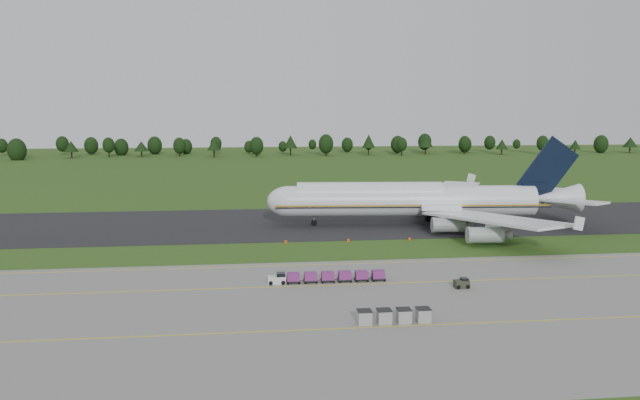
{
  "coord_description": "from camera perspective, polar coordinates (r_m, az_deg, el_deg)",
  "views": [
    {
      "loc": [
        -13.38,
        -109.13,
        25.68
      ],
      "look_at": [
        -0.76,
        2.0,
        9.02
      ],
      "focal_mm": 35.0,
      "sensor_mm": 36.0,
      "label": 1
    }
  ],
  "objects": [
    {
      "name": "apron",
      "position": [
        80.51,
        3.48,
        -10.12
      ],
      "size": [
        300.0,
        52.0,
        0.06
      ],
      "primitive_type": "cube",
      "color": "slate",
      "rests_on": "ground"
    },
    {
      "name": "apron_markings",
      "position": [
        87.08,
        2.68,
        -8.64
      ],
      "size": [
        300.0,
        30.2,
        0.01
      ],
      "color": "yellow",
      "rests_on": "apron"
    },
    {
      "name": "tree_line",
      "position": [
        330.53,
        -6.88,
        5.02
      ],
      "size": [
        523.07,
        23.59,
        11.36
      ],
      "color": "black",
      "rests_on": "ground"
    },
    {
      "name": "ground",
      "position": [
        112.91,
        0.5,
        -4.67
      ],
      "size": [
        600.0,
        600.0,
        0.0
      ],
      "primitive_type": "plane",
      "color": "#2A4B16",
      "rests_on": "ground"
    },
    {
      "name": "edge_markers",
      "position": [
        121.29,
        5.43,
        -3.66
      ],
      "size": [
        36.71,
        0.3,
        0.6
      ],
      "color": "#EA4B07",
      "rests_on": "ground"
    },
    {
      "name": "taxiway",
      "position": [
        140.15,
        -0.89,
        -2.07
      ],
      "size": [
        300.0,
        40.0,
        0.08
      ],
      "primitive_type": "cube",
      "color": "black",
      "rests_on": "ground"
    },
    {
      "name": "aircraft",
      "position": [
        138.09,
        8.89,
        0.0
      ],
      "size": [
        69.75,
        67.68,
        19.56
      ],
      "color": "white",
      "rests_on": "ground"
    },
    {
      "name": "uld_row",
      "position": [
        76.49,
        6.78,
        -10.48
      ],
      "size": [
        8.91,
        1.71,
        1.69
      ],
      "color": "#989898",
      "rests_on": "apron"
    },
    {
      "name": "utility_cart",
      "position": [
        92.3,
        12.81,
        -7.5
      ],
      "size": [
        2.16,
        1.45,
        1.14
      ],
      "color": "#2D3223",
      "rests_on": "apron"
    },
    {
      "name": "baggage_train",
      "position": [
        92.8,
        0.5,
        -7.02
      ],
      "size": [
        17.51,
        1.59,
        1.53
      ],
      "color": "silver",
      "rests_on": "apron"
    }
  ]
}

